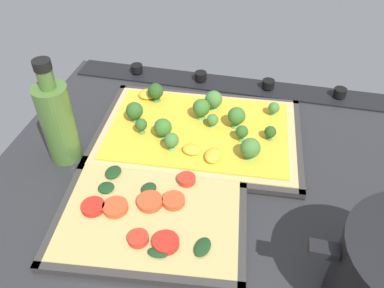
{
  "coord_description": "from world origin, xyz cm",
  "views": [
    {
      "loc": [
        -7.86,
        49.65,
        50.92
      ],
      "look_at": [
        4.01,
        -3.02,
        3.9
      ],
      "focal_mm": 36.88,
      "sensor_mm": 36.0,
      "label": 1
    }
  ],
  "objects_px": {
    "baking_tray_front": "(199,135)",
    "broccoli_pizza": "(198,128)",
    "oil_bottle": "(58,121)",
    "veggie_pizza_back": "(150,213)",
    "baking_tray_back": "(152,216)"
  },
  "relations": [
    {
      "from": "baking_tray_front",
      "to": "broccoli_pizza",
      "type": "distance_m",
      "value": 0.02
    },
    {
      "from": "baking_tray_front",
      "to": "oil_bottle",
      "type": "xyz_separation_m",
      "value": [
        0.23,
        0.11,
        0.08
      ]
    },
    {
      "from": "broccoli_pizza",
      "to": "veggie_pizza_back",
      "type": "distance_m",
      "value": 0.22
    },
    {
      "from": "broccoli_pizza",
      "to": "baking_tray_front",
      "type": "bearing_deg",
      "value": 125.69
    },
    {
      "from": "baking_tray_front",
      "to": "veggie_pizza_back",
      "type": "bearing_deg",
      "value": 81.26
    },
    {
      "from": "veggie_pizza_back",
      "to": "baking_tray_back",
      "type": "bearing_deg",
      "value": -177.73
    },
    {
      "from": "baking_tray_back",
      "to": "veggie_pizza_back",
      "type": "bearing_deg",
      "value": 2.27
    },
    {
      "from": "oil_bottle",
      "to": "broccoli_pizza",
      "type": "bearing_deg",
      "value": -153.89
    },
    {
      "from": "broccoli_pizza",
      "to": "veggie_pizza_back",
      "type": "height_order",
      "value": "broccoli_pizza"
    },
    {
      "from": "broccoli_pizza",
      "to": "baking_tray_back",
      "type": "xyz_separation_m",
      "value": [
        0.03,
        0.22,
        -0.02
      ]
    },
    {
      "from": "baking_tray_front",
      "to": "veggie_pizza_back",
      "type": "distance_m",
      "value": 0.22
    },
    {
      "from": "baking_tray_back",
      "to": "veggie_pizza_back",
      "type": "height_order",
      "value": "veggie_pizza_back"
    },
    {
      "from": "broccoli_pizza",
      "to": "oil_bottle",
      "type": "height_order",
      "value": "oil_bottle"
    },
    {
      "from": "veggie_pizza_back",
      "to": "oil_bottle",
      "type": "xyz_separation_m",
      "value": [
        0.2,
        -0.11,
        0.07
      ]
    },
    {
      "from": "veggie_pizza_back",
      "to": "oil_bottle",
      "type": "relative_size",
      "value": 1.48
    }
  ]
}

